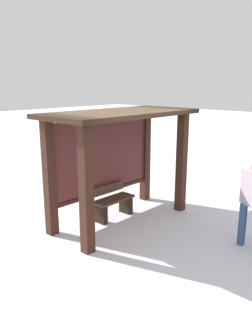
{
  "coord_description": "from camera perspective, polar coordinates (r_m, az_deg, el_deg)",
  "views": [
    {
      "loc": [
        -4.89,
        -4.76,
        2.92
      ],
      "look_at": [
        -0.1,
        -0.23,
        1.24
      ],
      "focal_mm": 35.77,
      "sensor_mm": 36.0,
      "label": 1
    }
  ],
  "objects": [
    {
      "name": "ground_plane",
      "position": [
        7.43,
        -0.75,
        -8.91
      ],
      "size": [
        60.0,
        60.0,
        0.0
      ],
      "primitive_type": "plane",
      "color": "white"
    },
    {
      "name": "bench_left_inside",
      "position": [
        7.48,
        -2.25,
        -6.01
      ],
      "size": [
        0.99,
        0.39,
        0.73
      ],
      "color": "#4B3123",
      "rests_on": "ground"
    },
    {
      "name": "bus_shelter",
      "position": [
        7.05,
        -1.75,
        4.31
      ],
      "size": [
        3.34,
        1.59,
        2.38
      ],
      "color": "#381D13",
      "rests_on": "ground"
    }
  ]
}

